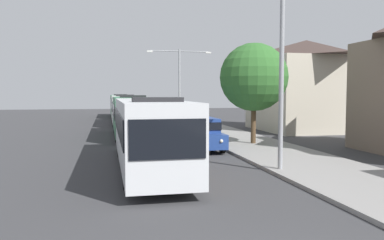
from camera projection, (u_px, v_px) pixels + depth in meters
The scene contains 9 objects.
bus_lead at pixel (147, 130), 17.57m from camera, with size 2.58×12.30×3.21m.
bus_second_in_line at pixel (130, 115), 30.35m from camera, with size 2.58×10.83×3.21m.
bus_middle at pixel (124, 108), 42.74m from camera, with size 2.58×11.94×3.21m.
bus_fourth_in_line at pixel (120, 105), 55.56m from camera, with size 2.58×11.66×3.21m.
white_suv at pixel (202, 133), 23.14m from camera, with size 1.86×4.56×1.90m.
streetlamp_near at pixel (282, 44), 16.34m from camera, with size 5.79×0.28×8.61m.
streetlamp_mid at pixel (179, 78), 39.54m from camera, with size 6.52×0.28×7.59m.
roadside_tree at pixel (254, 77), 24.99m from camera, with size 4.33×4.33×6.38m.
house_distant_gabled at pixel (306, 85), 35.49m from camera, with size 8.50×9.52×8.08m.
Camera 1 is at (-3.03, -5.37, 3.36)m, focal length 36.86 mm.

